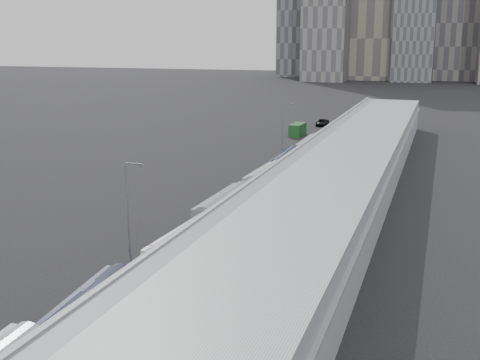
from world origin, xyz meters
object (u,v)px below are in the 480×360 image
at_px(bus_3, 224,212).
at_px(shipping_container, 298,130).
at_px(bus_1, 86,321).
at_px(bus_2, 186,249).
at_px(bus_6, 310,150).
at_px(street_lamp_far, 283,123).
at_px(bus_5, 286,166).
at_px(suv, 322,122).
at_px(bus_4, 267,182).
at_px(street_lamp_near, 129,200).

bearing_deg(bus_3, shipping_container, 97.54).
relative_size(bus_1, bus_2, 0.99).
relative_size(bus_2, bus_6, 0.97).
distance_m(bus_3, shipping_container, 67.85).
bearing_deg(street_lamp_far, bus_5, -74.01).
bearing_deg(bus_5, bus_6, 87.02).
xyz_separation_m(bus_2, bus_5, (-0.58, 40.12, 0.08)).
bearing_deg(bus_2, shipping_container, 98.59).
distance_m(bus_3, bus_6, 42.66).
bearing_deg(bus_3, suv, 94.79).
distance_m(bus_4, street_lamp_far, 33.36).
xyz_separation_m(bus_4, street_lamp_near, (-6.58, -26.51, 3.64)).
bearing_deg(bus_6, suv, 97.74).
height_order(bus_6, street_lamp_far, street_lamp_far).
height_order(bus_2, suv, bus_2).
height_order(bus_4, bus_6, bus_4).
bearing_deg(bus_4, street_lamp_near, -102.32).
distance_m(bus_1, bus_5, 55.95).
bearing_deg(bus_4, bus_3, -90.28).
distance_m(bus_2, bus_4, 28.41).
xyz_separation_m(bus_1, bus_4, (0.34, 44.23, 0.10)).
bearing_deg(shipping_container, bus_4, -79.08).
bearing_deg(bus_3, bus_2, -85.03).
relative_size(bus_1, suv, 2.08).
bearing_deg(street_lamp_near, bus_2, -15.36).
bearing_deg(suv, bus_3, -88.21).
height_order(bus_3, suv, bus_3).
xyz_separation_m(bus_2, suv, (-6.14, 97.77, -0.70)).
xyz_separation_m(bus_4, street_lamp_far, (-6.23, 32.56, 3.72)).
bearing_deg(shipping_container, bus_1, -83.28).
bearing_deg(bus_6, bus_2, -90.22).
height_order(street_lamp_near, suv, street_lamp_near).
distance_m(bus_5, street_lamp_far, 22.00).
relative_size(street_lamp_near, shipping_container, 1.44).
distance_m(bus_3, street_lamp_near, 13.04).
bearing_deg(street_lamp_far, street_lamp_near, -90.34).
bearing_deg(bus_6, bus_5, -92.04).
bearing_deg(bus_6, shipping_container, 107.92).
bearing_deg(bus_3, street_lamp_far, 97.99).
height_order(bus_1, bus_2, bus_2).
xyz_separation_m(bus_2, bus_4, (-0.33, 28.41, 0.07)).
bearing_deg(bus_5, bus_4, -90.04).
relative_size(bus_1, shipping_container, 1.94).
height_order(street_lamp_far, shipping_container, street_lamp_far).
relative_size(bus_2, street_lamp_near, 1.36).
xyz_separation_m(street_lamp_far, suv, (0.42, 36.81, -4.49)).
relative_size(bus_1, street_lamp_near, 1.35).
bearing_deg(bus_5, shipping_container, 99.61).
xyz_separation_m(bus_5, suv, (-5.56, 57.65, -0.78)).
distance_m(bus_3, bus_5, 27.27).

